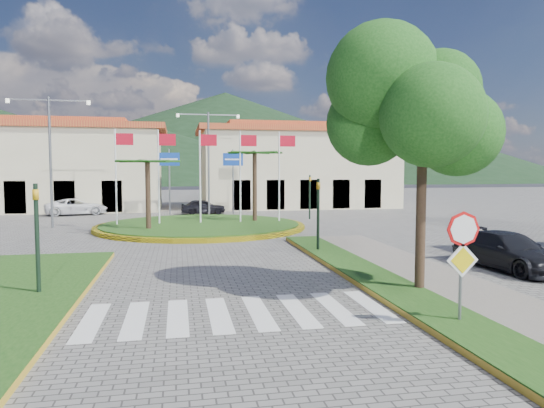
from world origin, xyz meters
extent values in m
plane|color=#63605E|center=(0.00, 0.00, 0.00)|extent=(160.00, 160.00, 0.00)
cube|color=gray|center=(6.00, 2.00, 0.07)|extent=(4.00, 28.00, 0.15)
cube|color=#1A4413|center=(4.80, 2.00, 0.09)|extent=(1.60, 28.00, 0.18)
cube|color=silver|center=(0.00, 4.00, 0.01)|extent=(8.00, 3.00, 0.01)
cylinder|color=yellow|center=(0.00, 22.00, 0.12)|extent=(12.70, 12.70, 0.24)
cylinder|color=#1A4413|center=(0.00, 22.00, 0.15)|extent=(12.00, 12.00, 0.30)
cylinder|color=black|center=(-3.00, 20.00, 2.02)|extent=(0.28, 0.28, 4.05)
cylinder|color=black|center=(3.50, 23.00, 2.34)|extent=(0.28, 0.28, 4.68)
cylinder|color=silver|center=(-5.00, 22.50, 3.00)|extent=(0.10, 0.10, 6.00)
cube|color=#B70B20|center=(-4.45, 22.50, 5.40)|extent=(1.00, 0.03, 0.70)
cylinder|color=silver|center=(-2.50, 22.50, 3.00)|extent=(0.10, 0.10, 6.00)
cube|color=#B70B20|center=(-1.95, 22.50, 5.40)|extent=(1.00, 0.03, 0.70)
cylinder|color=silver|center=(0.00, 22.50, 3.00)|extent=(0.10, 0.10, 6.00)
cube|color=#B70B20|center=(0.55, 22.50, 5.40)|extent=(1.00, 0.03, 0.70)
cylinder|color=silver|center=(2.50, 22.50, 3.00)|extent=(0.10, 0.10, 6.00)
cube|color=#B70B20|center=(3.05, 22.50, 5.40)|extent=(1.00, 0.03, 0.70)
cylinder|color=silver|center=(5.00, 22.50, 3.00)|extent=(0.10, 0.10, 6.00)
cube|color=#B70B20|center=(5.55, 22.50, 5.40)|extent=(1.00, 0.03, 0.70)
cylinder|color=slate|center=(4.90, 2.00, 1.25)|extent=(0.07, 0.07, 2.50)
cylinder|color=red|center=(4.90, 1.95, 2.25)|extent=(0.80, 0.03, 0.80)
cube|color=yellow|center=(4.90, 1.94, 1.55)|extent=(0.78, 0.03, 0.78)
cylinder|color=black|center=(5.50, 5.00, 2.20)|extent=(0.28, 0.28, 4.40)
ellipsoid|color=#154512|center=(5.50, 5.00, 5.20)|extent=(3.60, 3.60, 3.20)
cylinder|color=black|center=(-5.20, 6.50, 1.60)|extent=(0.12, 0.12, 3.20)
imported|color=orange|center=(-5.20, 6.50, 2.60)|extent=(0.15, 0.18, 0.90)
cylinder|color=black|center=(4.50, 12.00, 1.60)|extent=(0.12, 0.12, 3.20)
imported|color=orange|center=(4.50, 12.00, 2.60)|extent=(0.15, 0.18, 0.90)
cylinder|color=black|center=(8.00, 26.00, 1.60)|extent=(0.12, 0.12, 3.20)
imported|color=orange|center=(8.00, 26.00, 2.60)|extent=(0.18, 0.15, 0.90)
cylinder|color=slate|center=(-2.00, 31.00, 2.60)|extent=(0.12, 0.12, 5.20)
cube|color=#0E369E|center=(-2.00, 30.94, 4.40)|extent=(1.60, 0.05, 1.00)
cylinder|color=slate|center=(3.00, 31.00, 2.60)|extent=(0.12, 0.12, 5.20)
cube|color=#0E369E|center=(3.00, 30.94, 4.40)|extent=(1.60, 0.05, 1.00)
cylinder|color=slate|center=(1.00, 30.00, 4.00)|extent=(0.16, 0.16, 8.00)
cube|color=slate|center=(-0.20, 30.00, 7.80)|extent=(2.40, 0.08, 0.08)
cube|color=slate|center=(2.20, 30.00, 7.80)|extent=(2.40, 0.08, 0.08)
cylinder|color=slate|center=(-9.00, 24.00, 4.00)|extent=(0.16, 0.16, 8.00)
cube|color=slate|center=(-10.20, 24.00, 7.80)|extent=(2.40, 0.08, 0.08)
cube|color=slate|center=(-7.80, 24.00, 7.80)|extent=(2.40, 0.08, 0.08)
cube|color=beige|center=(-14.00, 38.00, 3.50)|extent=(22.00, 9.00, 7.00)
cube|color=#AC3621|center=(-14.00, 38.00, 7.25)|extent=(23.32, 9.54, 0.50)
cube|color=#AC3621|center=(-14.00, 38.00, 7.75)|extent=(16.50, 4.95, 0.60)
cube|color=beige|center=(10.00, 38.00, 3.50)|extent=(18.00, 9.00, 7.00)
cube|color=#AC3621|center=(10.00, 38.00, 7.25)|extent=(19.08, 9.54, 0.50)
cube|color=#AC3621|center=(10.00, 38.00, 7.75)|extent=(13.50, 4.95, 0.60)
cone|color=black|center=(15.00, 160.00, 15.00)|extent=(180.00, 180.00, 30.00)
cone|color=black|center=(70.00, 135.00, 9.00)|extent=(120.00, 120.00, 18.00)
cone|color=black|center=(-10.00, 130.00, 8.00)|extent=(110.00, 110.00, 16.00)
imported|color=white|center=(-9.28, 32.63, 0.65)|extent=(5.10, 3.41, 1.30)
imported|color=black|center=(0.63, 31.52, 0.60)|extent=(3.62, 1.62, 1.21)
imported|color=black|center=(3.38, 35.40, 0.64)|extent=(3.98, 1.73, 1.27)
imported|color=black|center=(10.27, 7.47, 0.66)|extent=(2.34, 4.74, 1.33)
camera|label=1|loc=(-1.35, -7.79, 3.58)|focal=32.00mm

